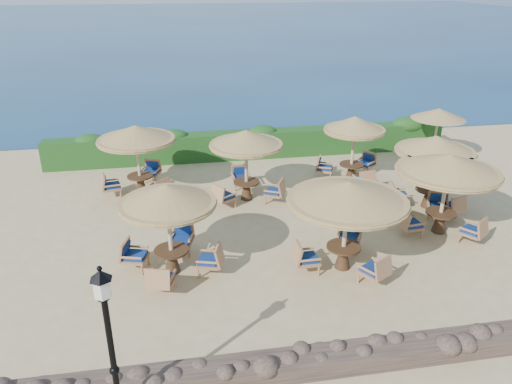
% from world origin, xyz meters
% --- Properties ---
extents(ground, '(120.00, 120.00, 0.00)m').
position_xyz_m(ground, '(0.00, 0.00, 0.00)').
color(ground, tan).
rests_on(ground, ground).
extents(sea, '(160.00, 160.00, 0.00)m').
position_xyz_m(sea, '(0.00, 70.00, 0.00)').
color(sea, navy).
rests_on(sea, ground).
extents(hedge, '(18.00, 0.90, 1.20)m').
position_xyz_m(hedge, '(0.00, 7.20, 0.60)').
color(hedge, '#153E14').
rests_on(hedge, ground).
extents(stone_wall, '(15.00, 0.65, 0.44)m').
position_xyz_m(stone_wall, '(0.00, -6.20, 0.22)').
color(stone_wall, brown).
rests_on(stone_wall, ground).
extents(lamp_post, '(0.44, 0.44, 3.31)m').
position_xyz_m(lamp_post, '(-4.80, -6.80, 1.55)').
color(lamp_post, black).
rests_on(lamp_post, ground).
extents(extra_parasol, '(2.30, 2.30, 2.41)m').
position_xyz_m(extra_parasol, '(7.80, 5.20, 2.17)').
color(extra_parasol, '#C2AD89').
rests_on(extra_parasol, ground).
extents(cafe_set_0, '(2.88, 2.88, 2.65)m').
position_xyz_m(cafe_set_0, '(-3.74, -1.82, 1.78)').
color(cafe_set_0, '#C2AD89').
rests_on(cafe_set_0, ground).
extents(cafe_set_1, '(3.32, 3.32, 2.65)m').
position_xyz_m(cafe_set_1, '(1.03, -2.45, 2.01)').
color(cafe_set_1, '#C2AD89').
rests_on(cafe_set_1, ground).
extents(cafe_set_2, '(3.22, 3.22, 2.65)m').
position_xyz_m(cafe_set_2, '(4.80, -0.92, 1.99)').
color(cafe_set_2, '#C2AD89').
rests_on(cafe_set_2, ground).
extents(cafe_set_3, '(2.88, 2.88, 2.65)m').
position_xyz_m(cafe_set_3, '(-4.81, 3.94, 1.93)').
color(cafe_set_3, '#C2AD89').
rests_on(cafe_set_3, ground).
extents(cafe_set_4, '(2.77, 2.75, 2.65)m').
position_xyz_m(cafe_set_4, '(-0.94, 2.68, 1.88)').
color(cafe_set_4, '#C2AD89').
rests_on(cafe_set_4, ground).
extents(cafe_set_5, '(2.76, 2.64, 2.65)m').
position_xyz_m(cafe_set_5, '(3.49, 3.76, 1.81)').
color(cafe_set_5, '#C2AD89').
rests_on(cafe_set_5, ground).
extents(cafe_set_6, '(2.81, 2.81, 2.65)m').
position_xyz_m(cafe_set_6, '(5.34, 0.89, 1.90)').
color(cafe_set_6, '#C2AD89').
rests_on(cafe_set_6, ground).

